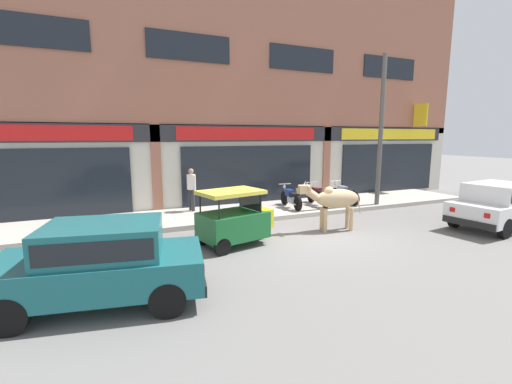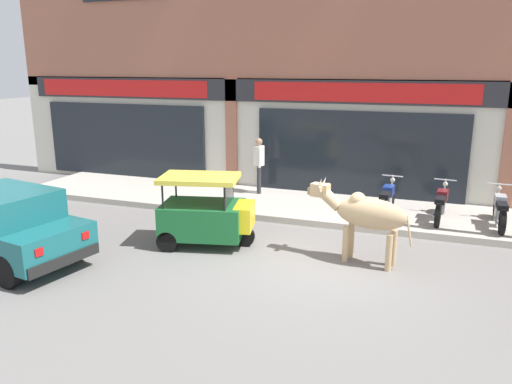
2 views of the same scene
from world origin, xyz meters
The scene contains 12 objects.
ground_plane centered at (0.00, 0.00, 0.00)m, with size 90.00×90.00×0.00m, color slate.
sidewalk centered at (0.00, 3.63, 0.08)m, with size 19.00×2.85×0.16m, color #B7AFA3.
shop_building centered at (0.00, 5.31, 4.99)m, with size 23.00×1.40×10.36m.
cow centered at (0.90, 0.39, 1.01)m, with size 2.12×0.85×1.61m.
car_0 centered at (-5.73, -1.96, 0.81)m, with size 3.80×2.22×1.46m.
car_1 centered at (5.94, -1.48, 0.81)m, with size 3.74×2.01×1.46m.
auto_rickshaw centered at (-2.44, 0.25, 0.66)m, with size 2.13×1.52×1.52m.
motorcycle_0 centered at (1.02, 3.35, 0.55)m, with size 0.52×1.81×0.88m.
motorcycle_1 centered at (2.29, 3.34, 0.55)m, with size 0.52×1.81×0.88m.
motorcycle_2 centered at (3.56, 3.28, 0.55)m, with size 0.52×1.81×0.88m.
pedestrian centered at (-2.69, 4.30, 1.15)m, with size 0.32×0.47×1.60m.
utility_pole centered at (4.62, 2.50, 3.14)m, with size 0.18×0.18×5.96m, color #595651.
Camera 1 is at (-5.54, -8.23, 2.92)m, focal length 24.00 mm.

